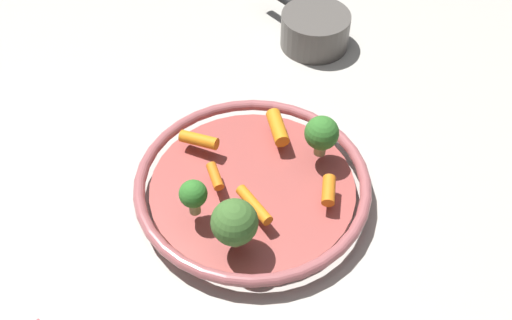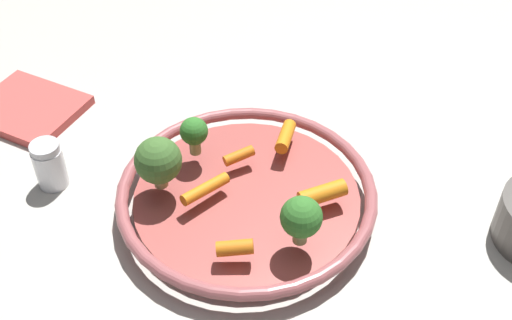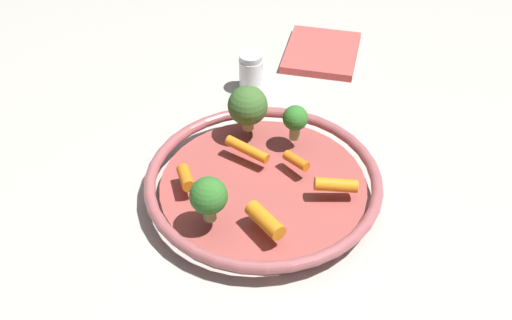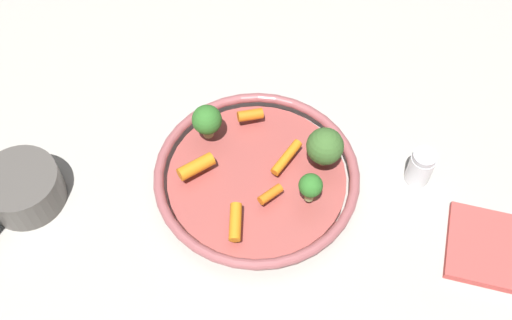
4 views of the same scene
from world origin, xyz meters
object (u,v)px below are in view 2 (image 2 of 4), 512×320
(baby_carrot_center, at_px, (322,194))
(salt_shaker, at_px, (49,165))
(baby_carrot_near_rim, at_px, (205,189))
(broccoli_floret_large, at_px, (301,218))
(broccoli_floret_edge, at_px, (194,132))
(broccoli_floret_mid, at_px, (159,158))
(serving_bowl, at_px, (247,197))
(dish_towel, at_px, (28,109))
(baby_carrot_left, at_px, (235,248))
(baby_carrot_back, at_px, (239,156))
(baby_carrot_right, at_px, (286,136))

(baby_carrot_center, bearing_deg, salt_shaker, -8.68)
(baby_carrot_near_rim, distance_m, broccoli_floret_large, 0.14)
(broccoli_floret_edge, xyz_separation_m, salt_shaker, (0.19, 0.03, -0.04))
(broccoli_floret_mid, bearing_deg, baby_carrot_near_rim, 163.12)
(serving_bowl, xyz_separation_m, baby_carrot_near_rim, (0.05, 0.01, 0.03))
(baby_carrot_near_rim, xyz_separation_m, dish_towel, (0.29, -0.19, -0.04))
(serving_bowl, relative_size, broccoli_floret_edge, 5.98)
(baby_carrot_center, height_order, baby_carrot_left, baby_carrot_center)
(salt_shaker, bearing_deg, broccoli_floret_large, 159.78)
(broccoli_floret_edge, relative_size, broccoli_floret_large, 0.86)
(baby_carrot_near_rim, relative_size, broccoli_floret_edge, 1.23)
(broccoli_floret_mid, bearing_deg, baby_carrot_back, -154.64)
(baby_carrot_back, bearing_deg, baby_carrot_right, -147.26)
(serving_bowl, height_order, baby_carrot_left, baby_carrot_left)
(baby_carrot_near_rim, height_order, baby_carrot_left, baby_carrot_left)
(baby_carrot_right, relative_size, broccoli_floret_edge, 1.04)
(salt_shaker, bearing_deg, baby_carrot_right, -170.30)
(dish_towel, bearing_deg, baby_carrot_center, 154.95)
(baby_carrot_center, xyz_separation_m, broccoli_floret_edge, (0.16, -0.08, 0.02))
(baby_carrot_back, height_order, broccoli_floret_mid, broccoli_floret_mid)
(broccoli_floret_large, bearing_deg, baby_carrot_right, -84.18)
(serving_bowl, xyz_separation_m, dish_towel, (0.34, -0.18, -0.01))
(serving_bowl, relative_size, broccoli_floret_mid, 4.63)
(broccoli_floret_edge, bearing_deg, serving_bowl, 138.67)
(baby_carrot_back, xyz_separation_m, salt_shaker, (0.25, 0.01, -0.01))
(serving_bowl, relative_size, dish_towel, 2.19)
(serving_bowl, distance_m, broccoli_floret_mid, 0.12)
(baby_carrot_center, height_order, baby_carrot_right, baby_carrot_center)
(baby_carrot_left, relative_size, broccoli_floret_mid, 0.59)
(baby_carrot_left, xyz_separation_m, broccoli_floret_edge, (0.06, -0.17, 0.03))
(dish_towel, bearing_deg, baby_carrot_left, 138.82)
(broccoli_floret_edge, bearing_deg, broccoli_floret_large, 132.95)
(serving_bowl, distance_m, broccoli_floret_edge, 0.11)
(broccoli_floret_edge, bearing_deg, baby_carrot_center, 153.92)
(baby_carrot_center, distance_m, broccoli_floret_mid, 0.20)
(baby_carrot_back, distance_m, salt_shaker, 0.25)
(serving_bowl, bearing_deg, baby_carrot_left, 85.69)
(broccoli_floret_edge, distance_m, broccoli_floret_large, 0.20)
(dish_towel, bearing_deg, broccoli_floret_large, 146.45)
(baby_carrot_left, xyz_separation_m, salt_shaker, (0.25, -0.14, -0.01))
(serving_bowl, height_order, broccoli_floret_edge, broccoli_floret_edge)
(serving_bowl, distance_m, salt_shaker, 0.26)
(baby_carrot_right, relative_size, dish_towel, 0.38)
(baby_carrot_back, distance_m, baby_carrot_left, 0.15)
(serving_bowl, relative_size, baby_carrot_near_rim, 4.87)
(baby_carrot_left, bearing_deg, broccoli_floret_large, -163.92)
(salt_shaker, bearing_deg, baby_carrot_center, 171.32)
(baby_carrot_center, height_order, broccoli_floret_large, broccoli_floret_large)
(baby_carrot_left, relative_size, broccoli_floret_large, 0.65)
(serving_bowl, bearing_deg, baby_carrot_center, 168.98)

